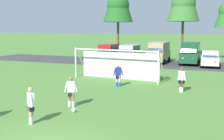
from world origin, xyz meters
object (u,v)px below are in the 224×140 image
at_px(parked_car_slot_left, 130,53).
at_px(parked_car_slot_center_left, 159,52).
at_px(soccer_goal, 118,64).
at_px(player_striker_near, 71,92).
at_px(soccer_ball, 74,110).
at_px(player_defender_far, 118,75).
at_px(parked_car_slot_center_right, 210,59).
at_px(parked_car_slot_center, 190,53).
at_px(parked_car_slot_far_left, 109,52).
at_px(player_winger_right, 31,105).
at_px(player_midfield_center, 182,80).

relative_size(parked_car_slot_left, parked_car_slot_center_left, 0.96).
relative_size(soccer_goal, player_striker_near, 4.60).
height_order(soccer_ball, player_defender_far, player_defender_far).
xyz_separation_m(soccer_goal, parked_car_slot_center_right, (6.63, 11.00, -0.42)).
relative_size(soccer_goal, parked_car_slot_center, 1.56).
height_order(soccer_ball, parked_car_slot_center, parked_car_slot_center).
bearing_deg(parked_car_slot_far_left, parked_car_slot_center_left, 6.69).
xyz_separation_m(soccer_ball, parked_car_slot_far_left, (-6.98, 21.58, 1.00)).
xyz_separation_m(parked_car_slot_center, parked_car_slot_center_right, (2.28, -1.55, -0.47)).
bearing_deg(soccer_ball, player_striker_near, 125.70).
xyz_separation_m(player_defender_far, parked_car_slot_center_left, (-0.44, 15.42, 0.52)).
height_order(soccer_goal, parked_car_slot_far_left, soccer_goal).
bearing_deg(player_defender_far, parked_car_slot_center_left, 91.64).
bearing_deg(player_winger_right, parked_car_slot_center, 80.79).
distance_m(player_defender_far, parked_car_slot_left, 14.92).
xyz_separation_m(player_winger_right, parked_car_slot_center, (3.97, 24.51, 0.52)).
bearing_deg(soccer_ball, parked_car_slot_far_left, 107.93).
distance_m(player_striker_near, player_defender_far, 6.05).
bearing_deg(parked_car_slot_center_right, player_striker_near, -106.78).
height_order(player_midfield_center, parked_car_slot_center_right, parked_car_slot_center_right).
xyz_separation_m(soccer_ball, parked_car_slot_center_right, (5.37, 20.77, 0.77)).
xyz_separation_m(player_striker_near, parked_car_slot_center_right, (6.00, 19.89, 0.05)).
bearing_deg(parked_car_slot_center_left, player_winger_right, -90.57).
bearing_deg(parked_car_slot_left, player_striker_near, -80.42).
height_order(soccer_goal, parked_car_slot_left, soccer_goal).
relative_size(player_midfield_center, parked_car_slot_center_right, 0.38).
distance_m(soccer_goal, parked_car_slot_far_left, 13.13).
distance_m(soccer_ball, parked_car_slot_left, 21.72).
relative_size(player_midfield_center, parked_car_slot_left, 0.35).
bearing_deg(parked_car_slot_center_left, parked_car_slot_center, -0.16).
relative_size(soccer_goal, parked_car_slot_center_right, 1.76).
distance_m(parked_car_slot_far_left, parked_car_slot_left, 2.92).
height_order(soccer_ball, parked_car_slot_center_right, parked_car_slot_center_right).
bearing_deg(soccer_goal, player_winger_right, -88.19).
height_order(soccer_goal, player_striker_near, soccer_goal).
relative_size(parked_car_slot_left, parked_car_slot_center, 0.96).
relative_size(parked_car_slot_far_left, parked_car_slot_left, 1.00).
bearing_deg(parked_car_slot_far_left, parked_car_slot_center_right, -3.77).
bearing_deg(parked_car_slot_center_right, player_defender_far, -111.89).
bearing_deg(player_defender_far, parked_car_slot_left, 105.07).
relative_size(player_midfield_center, parked_car_slot_center_left, 0.34).
distance_m(player_midfield_center, parked_car_slot_far_left, 18.67).
height_order(parked_car_slot_center_left, parked_car_slot_center_right, parked_car_slot_center_left).
distance_m(parked_car_slot_center, parked_car_slot_center_right, 2.80).
xyz_separation_m(soccer_goal, player_defender_far, (1.06, -2.86, -0.47)).
height_order(parked_car_slot_far_left, parked_car_slot_center, parked_car_slot_center).
bearing_deg(parked_car_slot_far_left, soccer_ball, -72.07).
bearing_deg(parked_car_slot_center_left, player_midfield_center, -72.33).
relative_size(soccer_ball, soccer_goal, 0.03).
distance_m(soccer_ball, parked_car_slot_center, 22.56).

